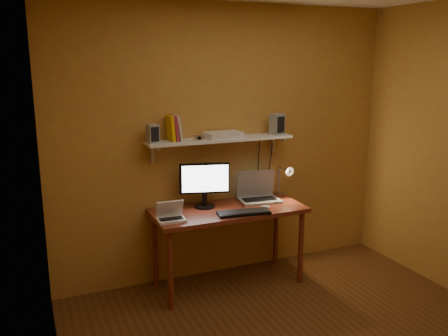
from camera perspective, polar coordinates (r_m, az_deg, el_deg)
name	(u,v)px	position (r m, az deg, el deg)	size (l,w,h in m)	color
room	(325,181)	(3.19, 12.03, -1.54)	(3.44, 3.24, 2.64)	brown
desk	(229,217)	(4.38, 0.55, -5.95)	(1.40, 0.60, 0.75)	maroon
wall_shelf	(220,140)	(4.39, -0.46, 3.42)	(1.40, 0.25, 0.21)	white
monitor	(204,183)	(4.34, -2.38, -1.77)	(0.45, 0.24, 0.41)	black
laptop	(258,192)	(4.61, 4.07, -2.95)	(0.41, 0.31, 0.28)	gray
netbook	(171,215)	(4.06, -6.45, -5.61)	(0.24, 0.18, 0.17)	white
keyboard	(244,213)	(4.20, 2.39, -5.39)	(0.47, 0.16, 0.02)	black
mouse	(266,207)	(4.36, 5.03, -4.70)	(0.09, 0.06, 0.03)	white
desk_lamp	(285,177)	(4.70, 7.32, -1.02)	(0.09, 0.23, 0.38)	silver
speaker_left	(153,134)	(4.15, -8.57, 4.11)	(0.09, 0.09, 0.16)	gray
speaker_right	(277,124)	(4.61, 6.38, 5.27)	(0.11, 0.11, 0.20)	gray
books	(174,128)	(4.23, -6.05, 4.79)	(0.12, 0.16, 0.23)	#E9A40A
shelf_camera	(199,138)	(4.23, -3.05, 3.65)	(0.09, 0.04, 0.05)	silver
router	(223,135)	(4.38, -0.10, 4.00)	(0.33, 0.22, 0.06)	white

